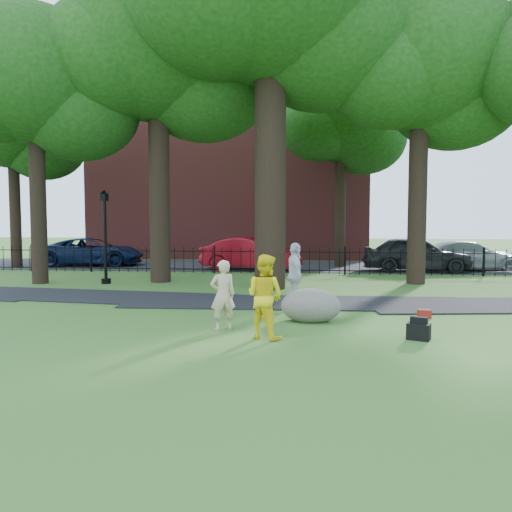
# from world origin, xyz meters

# --- Properties ---
(ground) EXTENTS (120.00, 120.00, 0.00)m
(ground) POSITION_xyz_m (0.00, 0.00, 0.00)
(ground) COLOR #326724
(ground) RESTS_ON ground
(footpath) EXTENTS (36.07, 3.85, 0.03)m
(footpath) POSITION_xyz_m (1.00, 3.90, 0.00)
(footpath) COLOR black
(footpath) RESTS_ON ground
(street) EXTENTS (80.00, 7.00, 0.02)m
(street) POSITION_xyz_m (0.00, 16.00, 0.00)
(street) COLOR black
(street) RESTS_ON ground
(iron_fence) EXTENTS (44.00, 0.04, 1.20)m
(iron_fence) POSITION_xyz_m (0.00, 12.00, 0.60)
(iron_fence) COLOR black
(iron_fence) RESTS_ON ground
(brick_building) EXTENTS (18.00, 8.00, 12.00)m
(brick_building) POSITION_xyz_m (-4.00, 24.00, 6.00)
(brick_building) COLOR maroon
(brick_building) RESTS_ON ground
(tree_row) EXTENTS (26.82, 7.96, 12.42)m
(tree_row) POSITION_xyz_m (0.52, 8.40, 8.15)
(tree_row) COLOR black
(tree_row) RESTS_ON ground
(woman) EXTENTS (0.67, 0.58, 1.56)m
(woman) POSITION_xyz_m (-0.50, 0.09, 0.78)
(woman) COLOR #CFB58E
(woman) RESTS_ON ground
(man) EXTENTS (1.06, 0.99, 1.74)m
(man) POSITION_xyz_m (0.50, -0.60, 0.87)
(man) COLOR yellow
(man) RESTS_ON ground
(pedestrian) EXTENTS (0.68, 1.14, 1.82)m
(pedestrian) POSITION_xyz_m (1.01, 3.05, 0.91)
(pedestrian) COLOR silver
(pedestrian) RESTS_ON ground
(boulder) EXTENTS (1.74, 1.53, 0.85)m
(boulder) POSITION_xyz_m (1.45, 1.29, 0.43)
(boulder) COLOR slate
(boulder) RESTS_ON ground
(lamppost) EXTENTS (0.36, 0.36, 3.62)m
(lamppost) POSITION_xyz_m (-6.44, 7.71, 1.77)
(lamppost) COLOR black
(lamppost) RESTS_ON ground
(backpack) EXTENTS (0.52, 0.43, 0.34)m
(backpack) POSITION_xyz_m (3.63, -0.43, 0.17)
(backpack) COLOR black
(backpack) RESTS_ON ground
(red_bag) EXTENTS (0.33, 0.22, 0.22)m
(red_bag) POSITION_xyz_m (4.27, 1.92, 0.11)
(red_bag) COLOR maroon
(red_bag) RESTS_ON ground
(red_sedan) EXTENTS (5.09, 2.44, 1.61)m
(red_sedan) POSITION_xyz_m (-1.45, 13.58, 0.81)
(red_sedan) COLOR maroon
(red_sedan) RESTS_ON ground
(navy_van) EXTENTS (5.66, 3.07, 1.51)m
(navy_van) POSITION_xyz_m (-10.32, 15.12, 0.75)
(navy_van) COLOR #0B1839
(navy_van) RESTS_ON ground
(grey_car) EXTENTS (5.10, 2.25, 1.71)m
(grey_car) POSITION_xyz_m (6.49, 13.73, 0.85)
(grey_car) COLOR black
(grey_car) RESTS_ON ground
(silver_car) EXTENTS (5.04, 2.15, 1.45)m
(silver_car) POSITION_xyz_m (9.17, 14.56, 0.72)
(silver_car) COLOR #9C9EA4
(silver_car) RESTS_ON ground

